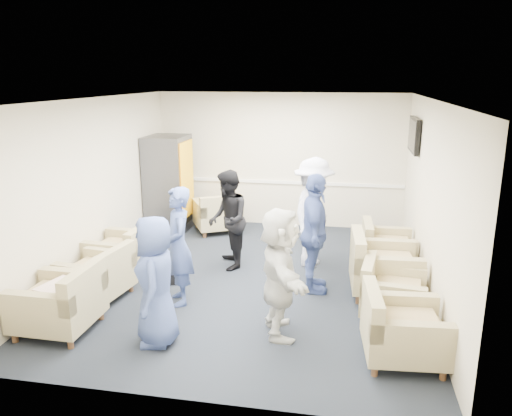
% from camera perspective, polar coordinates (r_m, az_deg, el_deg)
% --- Properties ---
extents(floor, '(6.00, 6.00, 0.00)m').
position_cam_1_polar(floor, '(7.71, -0.45, -8.14)').
color(floor, black).
rests_on(floor, ground).
extents(ceiling, '(6.00, 6.00, 0.00)m').
position_cam_1_polar(ceiling, '(7.10, -0.49, 12.32)').
color(ceiling, silver).
rests_on(ceiling, back_wall).
extents(back_wall, '(5.00, 0.02, 2.70)m').
position_cam_1_polar(back_wall, '(10.20, 2.73, 5.47)').
color(back_wall, beige).
rests_on(back_wall, floor).
extents(front_wall, '(5.00, 0.02, 2.70)m').
position_cam_1_polar(front_wall, '(4.51, -7.72, -6.99)').
color(front_wall, beige).
rests_on(front_wall, floor).
extents(left_wall, '(0.02, 6.00, 2.70)m').
position_cam_1_polar(left_wall, '(8.13, -18.06, 2.31)').
color(left_wall, beige).
rests_on(left_wall, floor).
extents(right_wall, '(0.02, 6.00, 2.70)m').
position_cam_1_polar(right_wall, '(7.26, 19.30, 0.75)').
color(right_wall, beige).
rests_on(right_wall, floor).
extents(chair_rail, '(4.98, 0.04, 0.06)m').
position_cam_1_polar(chair_rail, '(10.26, 2.68, 2.98)').
color(chair_rail, white).
rests_on(chair_rail, back_wall).
extents(tv, '(0.10, 1.00, 0.58)m').
position_cam_1_polar(tv, '(8.89, 17.60, 7.94)').
color(tv, black).
rests_on(tv, right_wall).
extents(armchair_left_near, '(0.89, 0.89, 0.70)m').
position_cam_1_polar(armchair_left_near, '(6.56, -21.27, -10.21)').
color(armchair_left_near, '#9A8C63').
rests_on(armchair_left_near, floor).
extents(armchair_left_mid, '(0.92, 0.92, 0.65)m').
position_cam_1_polar(armchair_left_mid, '(7.31, -17.45, -7.46)').
color(armchair_left_mid, '#9A8C63').
rests_on(armchair_left_mid, floor).
extents(armchair_left_far, '(0.91, 0.91, 0.69)m').
position_cam_1_polar(armchair_left_far, '(8.02, -14.78, -5.10)').
color(armchair_left_far, '#9A8C63').
rests_on(armchair_left_far, floor).
extents(armchair_right_near, '(0.92, 0.92, 0.68)m').
position_cam_1_polar(armchair_right_near, '(5.78, 16.01, -13.37)').
color(armchair_right_near, '#9A8C63').
rests_on(armchair_right_near, floor).
extents(armchair_right_midnear, '(0.89, 0.89, 0.63)m').
position_cam_1_polar(armchair_right_midnear, '(6.71, 14.98, -9.42)').
color(armchair_right_midnear, '#9A8C63').
rests_on(armchair_right_midnear, floor).
extents(armchair_right_midfar, '(0.98, 0.98, 0.74)m').
position_cam_1_polar(armchair_right_midfar, '(7.33, 13.99, -6.74)').
color(armchair_right_midfar, '#9A8C63').
rests_on(armchair_right_midfar, floor).
extents(armchair_right_far, '(0.83, 0.83, 0.64)m').
position_cam_1_polar(armchair_right_far, '(8.31, 14.46, -4.54)').
color(armchair_right_far, '#9A8C63').
rests_on(armchair_right_far, floor).
extents(armchair_corner, '(1.14, 1.14, 0.67)m').
position_cam_1_polar(armchair_corner, '(9.90, -4.36, -0.86)').
color(armchair_corner, '#9A8C63').
rests_on(armchair_corner, floor).
extents(vending_machine, '(0.77, 0.90, 1.89)m').
position_cam_1_polar(vending_machine, '(10.00, -9.92, 2.74)').
color(vending_machine, '#4D4E54').
rests_on(vending_machine, floor).
extents(backpack, '(0.32, 0.28, 0.47)m').
position_cam_1_polar(backpack, '(7.60, -10.13, -6.78)').
color(backpack, black).
rests_on(backpack, floor).
extents(pillow, '(0.48, 0.57, 0.14)m').
position_cam_1_polar(pillow, '(6.49, -21.51, -8.71)').
color(pillow, silver).
rests_on(pillow, armchair_left_near).
extents(person_front_left, '(0.66, 0.84, 1.53)m').
position_cam_1_polar(person_front_left, '(5.83, -11.39, -8.18)').
color(person_front_left, '#3D5194').
rests_on(person_front_left, floor).
extents(person_mid_left, '(0.60, 0.70, 1.62)m').
position_cam_1_polar(person_mid_left, '(6.78, -8.87, -4.33)').
color(person_mid_left, '#3D5194').
rests_on(person_mid_left, floor).
extents(person_back_left, '(0.81, 0.92, 1.59)m').
position_cam_1_polar(person_back_left, '(7.95, -3.23, -1.37)').
color(person_back_left, black).
rests_on(person_back_left, floor).
extents(person_back_right, '(0.89, 1.27, 1.78)m').
position_cam_1_polar(person_back_right, '(8.04, 6.55, -0.55)').
color(person_back_right, white).
rests_on(person_back_right, floor).
extents(person_mid_right, '(0.53, 1.05, 1.73)m').
position_cam_1_polar(person_mid_right, '(7.08, 6.67, -2.94)').
color(person_mid_right, '#3D5194').
rests_on(person_mid_right, floor).
extents(person_front_right, '(0.82, 1.53, 1.57)m').
position_cam_1_polar(person_front_right, '(5.90, 2.75, -7.36)').
color(person_front_right, silver).
rests_on(person_front_right, floor).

